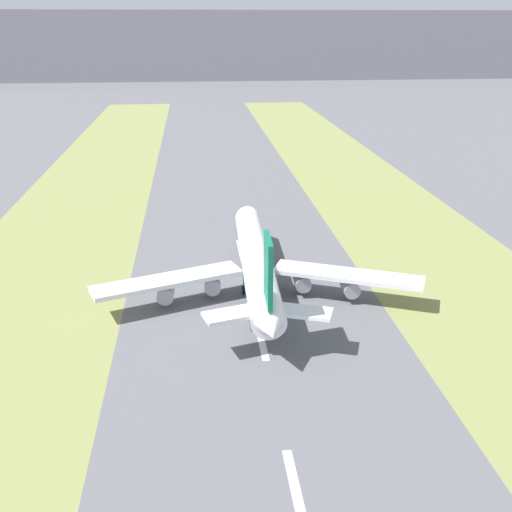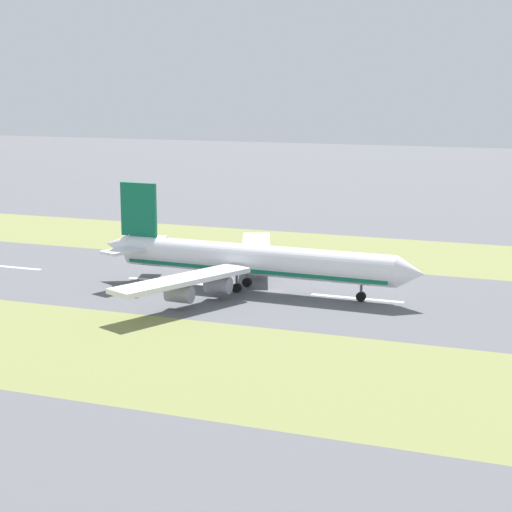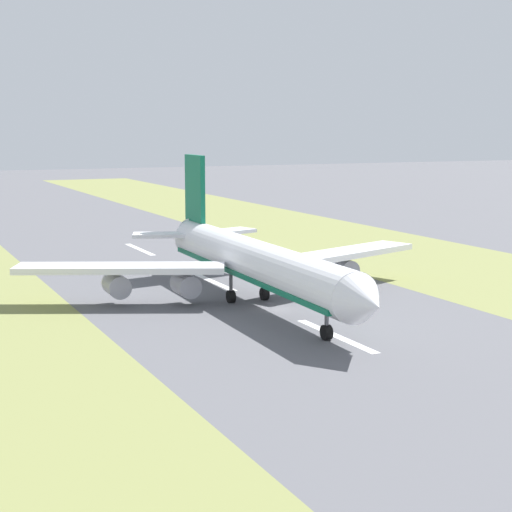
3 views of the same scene
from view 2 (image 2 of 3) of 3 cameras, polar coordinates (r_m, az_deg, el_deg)
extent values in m
plane|color=#56565B|center=(168.15, 1.30, -2.34)|extent=(800.00, 800.00, 0.00)
cube|color=olive|center=(210.14, 5.40, 0.42)|extent=(40.00, 600.00, 0.01)
cube|color=olive|center=(128.22, -5.47, -6.82)|extent=(40.00, 600.00, 0.01)
cube|color=silver|center=(198.02, -16.31, -0.68)|extent=(1.20, 18.00, 0.01)
cube|color=silver|center=(177.16, -5.90, -1.68)|extent=(1.20, 18.00, 0.01)
cube|color=silver|center=(163.58, 6.75, -2.81)|extent=(1.20, 18.00, 0.01)
cylinder|color=white|center=(166.70, 0.00, -0.27)|extent=(7.65, 56.15, 6.00)
cone|color=white|center=(157.86, 10.29, -1.13)|extent=(6.03, 5.17, 5.88)
cone|color=white|center=(180.45, -9.14, 0.75)|extent=(5.28, 6.15, 5.10)
cube|color=#0F6647|center=(167.05, 0.00, -0.82)|extent=(7.29, 53.90, 0.70)
cube|color=white|center=(185.44, 0.00, 0.65)|extent=(29.28, 15.69, 0.90)
cube|color=white|center=(154.37, -4.97, -1.61)|extent=(28.97, 17.15, 0.90)
cylinder|color=#93939E|center=(177.03, -0.08, -0.68)|extent=(3.34, 4.89, 3.20)
cylinder|color=#93939E|center=(186.48, -0.02, -0.06)|extent=(3.34, 4.89, 3.20)
cylinder|color=#93939E|center=(160.96, -2.54, -1.93)|extent=(3.34, 4.89, 3.20)
cylinder|color=#93939E|center=(154.64, -5.13, -2.52)|extent=(3.34, 4.89, 3.20)
cube|color=#0F6647|center=(176.64, -7.83, 3.09)|extent=(1.04, 8.02, 11.00)
cube|color=white|center=(182.56, -6.90, 1.00)|extent=(10.83, 7.03, 0.60)
cube|color=white|center=(173.24, -8.68, 0.38)|extent=(10.90, 7.51, 0.60)
cylinder|color=#59595E|center=(160.80, 7.03, -2.15)|extent=(0.50, 0.50, 3.20)
cylinder|color=black|center=(161.18, 7.02, -2.70)|extent=(0.95, 1.83, 1.80)
cylinder|color=#59595E|center=(170.97, -0.60, -1.24)|extent=(0.50, 0.50, 3.20)
cylinder|color=black|center=(171.33, -0.60, -1.76)|extent=(0.95, 1.83, 1.80)
cylinder|color=#59595E|center=(166.32, -1.30, -1.61)|extent=(0.50, 0.50, 3.20)
cylinder|color=black|center=(166.68, -1.30, -2.14)|extent=(0.95, 1.83, 1.80)
camera|label=1|loc=(237.24, -26.00, 13.09)|focal=42.00mm
camera|label=3|loc=(115.69, 45.50, 0.41)|focal=60.00mm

